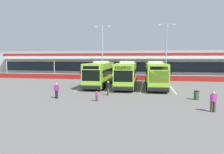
{
  "coord_description": "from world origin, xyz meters",
  "views": [
    {
      "loc": [
        3.05,
        -25.01,
        4.16
      ],
      "look_at": [
        -1.99,
        3.0,
        1.6
      ],
      "focal_mm": 32.72,
      "sensor_mm": 36.0,
      "label": 1
    }
  ],
  "objects_px": {
    "coach_bus_leftmost": "(100,74)",
    "lamp_post_west": "(102,48)",
    "pedestrian_in_dark_coat": "(213,101)",
    "coach_bus_left_centre": "(127,75)",
    "pedestrian_child": "(97,96)",
    "coach_bus_centre": "(155,75)",
    "pedestrian_with_handbag": "(108,88)",
    "lamp_post_centre": "(166,48)",
    "pedestrian_near_bin": "(57,90)",
    "litter_bin": "(196,95)"
  },
  "relations": [
    {
      "from": "coach_bus_centre",
      "to": "lamp_post_west",
      "type": "xyz_separation_m",
      "value": [
        -10.49,
        11.27,
        4.5
      ]
    },
    {
      "from": "pedestrian_near_bin",
      "to": "lamp_post_centre",
      "type": "distance_m",
      "value": 26.02
    },
    {
      "from": "pedestrian_with_handbag",
      "to": "litter_bin",
      "type": "height_order",
      "value": "pedestrian_with_handbag"
    },
    {
      "from": "pedestrian_with_handbag",
      "to": "coach_bus_centre",
      "type": "bearing_deg",
      "value": 55.14
    },
    {
      "from": "coach_bus_centre",
      "to": "litter_bin",
      "type": "height_order",
      "value": "coach_bus_centre"
    },
    {
      "from": "lamp_post_west",
      "to": "pedestrian_near_bin",
      "type": "bearing_deg",
      "value": -89.87
    },
    {
      "from": "coach_bus_centre",
      "to": "lamp_post_centre",
      "type": "distance_m",
      "value": 12.42
    },
    {
      "from": "coach_bus_left_centre",
      "to": "pedestrian_in_dark_coat",
      "type": "height_order",
      "value": "coach_bus_left_centre"
    },
    {
      "from": "coach_bus_leftmost",
      "to": "pedestrian_child",
      "type": "bearing_deg",
      "value": -78.29
    },
    {
      "from": "pedestrian_child",
      "to": "lamp_post_west",
      "type": "xyz_separation_m",
      "value": [
        -4.57,
        22.6,
        5.75
      ]
    },
    {
      "from": "coach_bus_leftmost",
      "to": "pedestrian_child",
      "type": "xyz_separation_m",
      "value": [
        2.39,
        -11.51,
        -1.24
      ]
    },
    {
      "from": "coach_bus_leftmost",
      "to": "pedestrian_near_bin",
      "type": "xyz_separation_m",
      "value": [
        -2.13,
        -10.84,
        -0.91
      ]
    },
    {
      "from": "coach_bus_leftmost",
      "to": "coach_bus_centre",
      "type": "relative_size",
      "value": 1.0
    },
    {
      "from": "pedestrian_in_dark_coat",
      "to": "lamp_post_centre",
      "type": "height_order",
      "value": "lamp_post_centre"
    },
    {
      "from": "pedestrian_with_handbag",
      "to": "pedestrian_child",
      "type": "xyz_separation_m",
      "value": [
        -0.42,
        -3.43,
        -0.32
      ]
    },
    {
      "from": "pedestrian_with_handbag",
      "to": "lamp_post_west",
      "type": "xyz_separation_m",
      "value": [
        -4.99,
        19.16,
        5.43
      ]
    },
    {
      "from": "litter_bin",
      "to": "pedestrian_child",
      "type": "bearing_deg",
      "value": -165.57
    },
    {
      "from": "pedestrian_with_handbag",
      "to": "lamp_post_centre",
      "type": "height_order",
      "value": "lamp_post_centre"
    },
    {
      "from": "litter_bin",
      "to": "lamp_post_west",
      "type": "bearing_deg",
      "value": 125.51
    },
    {
      "from": "coach_bus_leftmost",
      "to": "lamp_post_west",
      "type": "height_order",
      "value": "lamp_post_west"
    },
    {
      "from": "coach_bus_centre",
      "to": "lamp_post_centre",
      "type": "relative_size",
      "value": 1.11
    },
    {
      "from": "pedestrian_with_handbag",
      "to": "lamp_post_west",
      "type": "distance_m",
      "value": 20.53
    },
    {
      "from": "pedestrian_child",
      "to": "pedestrian_near_bin",
      "type": "bearing_deg",
      "value": 171.52
    },
    {
      "from": "lamp_post_west",
      "to": "litter_bin",
      "type": "xyz_separation_m",
      "value": [
        14.33,
        -20.08,
        -5.82
      ]
    },
    {
      "from": "pedestrian_in_dark_coat",
      "to": "coach_bus_leftmost",
      "type": "bearing_deg",
      "value": 131.74
    },
    {
      "from": "coach_bus_leftmost",
      "to": "litter_bin",
      "type": "relative_size",
      "value": 13.15
    },
    {
      "from": "coach_bus_left_centre",
      "to": "pedestrian_with_handbag",
      "type": "distance_m",
      "value": 7.95
    },
    {
      "from": "coach_bus_left_centre",
      "to": "pedestrian_child",
      "type": "bearing_deg",
      "value": -98.73
    },
    {
      "from": "pedestrian_with_handbag",
      "to": "pedestrian_child",
      "type": "height_order",
      "value": "pedestrian_with_handbag"
    },
    {
      "from": "coach_bus_left_centre",
      "to": "pedestrian_with_handbag",
      "type": "height_order",
      "value": "coach_bus_left_centre"
    },
    {
      "from": "lamp_post_centre",
      "to": "pedestrian_child",
      "type": "bearing_deg",
      "value": -110.13
    },
    {
      "from": "coach_bus_leftmost",
      "to": "coach_bus_centre",
      "type": "bearing_deg",
      "value": -1.31
    },
    {
      "from": "coach_bus_centre",
      "to": "pedestrian_in_dark_coat",
      "type": "distance_m",
      "value": 14.24
    },
    {
      "from": "coach_bus_left_centre",
      "to": "lamp_post_centre",
      "type": "relative_size",
      "value": 1.11
    },
    {
      "from": "pedestrian_with_handbag",
      "to": "lamp_post_centre",
      "type": "xyz_separation_m",
      "value": [
        7.88,
        19.22,
        5.43
      ]
    },
    {
      "from": "coach_bus_left_centre",
      "to": "pedestrian_near_bin",
      "type": "relative_size",
      "value": 7.55
    },
    {
      "from": "lamp_post_centre",
      "to": "litter_bin",
      "type": "xyz_separation_m",
      "value": [
        1.46,
        -20.14,
        -5.82
      ]
    },
    {
      "from": "pedestrian_child",
      "to": "coach_bus_centre",
      "type": "bearing_deg",
      "value": 62.39
    },
    {
      "from": "coach_bus_left_centre",
      "to": "pedestrian_child",
      "type": "xyz_separation_m",
      "value": [
        -1.72,
        -11.22,
        -1.24
      ]
    },
    {
      "from": "litter_bin",
      "to": "coach_bus_leftmost",
      "type": "bearing_deg",
      "value": 143.48
    },
    {
      "from": "coach_bus_leftmost",
      "to": "pedestrian_with_handbag",
      "type": "bearing_deg",
      "value": -70.83
    },
    {
      "from": "pedestrian_child",
      "to": "pedestrian_near_bin",
      "type": "distance_m",
      "value": 4.58
    },
    {
      "from": "lamp_post_west",
      "to": "litter_bin",
      "type": "relative_size",
      "value": 11.83
    },
    {
      "from": "pedestrian_in_dark_coat",
      "to": "pedestrian_near_bin",
      "type": "xyz_separation_m",
      "value": [
        -14.46,
        2.98,
        0.0
      ]
    },
    {
      "from": "pedestrian_child",
      "to": "lamp_post_centre",
      "type": "xyz_separation_m",
      "value": [
        8.31,
        22.65,
        5.75
      ]
    },
    {
      "from": "coach_bus_centre",
      "to": "pedestrian_with_handbag",
      "type": "xyz_separation_m",
      "value": [
        -5.5,
        -7.89,
        -0.93
      ]
    },
    {
      "from": "pedestrian_in_dark_coat",
      "to": "litter_bin",
      "type": "relative_size",
      "value": 1.74
    },
    {
      "from": "lamp_post_centre",
      "to": "litter_bin",
      "type": "height_order",
      "value": "lamp_post_centre"
    },
    {
      "from": "pedestrian_in_dark_coat",
      "to": "pedestrian_near_bin",
      "type": "relative_size",
      "value": 1.0
    },
    {
      "from": "pedestrian_child",
      "to": "coach_bus_left_centre",
      "type": "bearing_deg",
      "value": 81.27
    }
  ]
}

